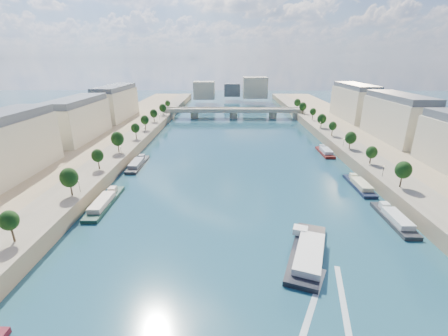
{
  "coord_description": "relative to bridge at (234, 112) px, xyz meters",
  "views": [
    {
      "loc": [
        -4.39,
        -18.15,
        46.07
      ],
      "look_at": [
        -5.94,
        93.64,
        5.0
      ],
      "focal_mm": 24.0,
      "sensor_mm": 36.0,
      "label": 1
    }
  ],
  "objects": [
    {
      "name": "lamps_left",
      "position": [
        -52.5,
        -136.18,
        2.7
      ],
      "size": [
        0.36,
        200.36,
        4.28
      ],
      "color": "black",
      "rests_on": "ground"
    },
    {
      "name": "buildings_right",
      "position": [
        85.0,
        -114.18,
        11.37
      ],
      "size": [
        16.0,
        226.0,
        23.2
      ],
      "color": "beige",
      "rests_on": "ground"
    },
    {
      "name": "trees_left",
      "position": [
        -55.0,
        -124.18,
        5.39
      ],
      "size": [
        4.8,
        268.8,
        8.26
      ],
      "color": "#382B1E",
      "rests_on": "ground"
    },
    {
      "name": "quay_left",
      "position": [
        -72.0,
        -126.18,
        -2.58
      ],
      "size": [
        44.0,
        520.0,
        5.0
      ],
      "primitive_type": "cube",
      "color": "#9E8460",
      "rests_on": "ground"
    },
    {
      "name": "buildings_left",
      "position": [
        -85.0,
        -114.18,
        11.37
      ],
      "size": [
        16.0,
        226.0,
        23.2
      ],
      "color": "beige",
      "rests_on": "ground"
    },
    {
      "name": "pave_right",
      "position": [
        57.0,
        -126.18,
        -0.03
      ],
      "size": [
        14.0,
        520.0,
        0.1
      ],
      "primitive_type": "cube",
      "color": "gray",
      "rests_on": "quay_right"
    },
    {
      "name": "quay_right",
      "position": [
        72.0,
        -126.18,
        -2.58
      ],
      "size": [
        44.0,
        520.0,
        5.0
      ],
      "primitive_type": "cube",
      "color": "#9E8460",
      "rests_on": "ground"
    },
    {
      "name": "pave_left",
      "position": [
        -57.0,
        -126.18,
        -0.03
      ],
      "size": [
        14.0,
        520.0,
        0.1
      ],
      "primitive_type": "cube",
      "color": "gray",
      "rests_on": "quay_left"
    },
    {
      "name": "lamps_right",
      "position": [
        52.5,
        -121.18,
        2.7
      ],
      "size": [
        0.36,
        200.36,
        4.28
      ],
      "color": "black",
      "rests_on": "ground"
    },
    {
      "name": "moored_barges_left",
      "position": [
        -45.5,
        -183.53,
        -4.24
      ],
      "size": [
        5.0,
        154.0,
        3.6
      ],
      "color": "#1A1A3A",
      "rests_on": "ground"
    },
    {
      "name": "trees_right",
      "position": [
        55.0,
        -116.18,
        5.39
      ],
      "size": [
        4.8,
        268.8,
        8.26
      ],
      "color": "#382B1E",
      "rests_on": "ground"
    },
    {
      "name": "wake",
      "position": [
        15.36,
        -198.54,
        -5.06
      ],
      "size": [
        16.25,
        25.62,
        0.04
      ],
      "color": "silver",
      "rests_on": "ground"
    },
    {
      "name": "tour_barge",
      "position": [
        15.36,
        -181.89,
        -4.13
      ],
      "size": [
        15.82,
        27.05,
        3.66
      ],
      "rotation": [
        0.0,
        0.0,
        -0.34
      ],
      "color": "black",
      "rests_on": "ground"
    },
    {
      "name": "bridge",
      "position": [
        0.0,
        0.0,
        0.0
      ],
      "size": [
        112.0,
        12.0,
        8.15
      ],
      "color": "#C1B79E",
      "rests_on": "ground"
    },
    {
      "name": "skyline",
      "position": [
        3.19,
        93.34,
        9.57
      ],
      "size": [
        79.0,
        42.0,
        22.0
      ],
      "color": "beige",
      "rests_on": "ground"
    },
    {
      "name": "ground",
      "position": [
        0.0,
        -126.18,
        -5.08
      ],
      "size": [
        700.0,
        700.0,
        0.0
      ],
      "primitive_type": "plane",
      "color": "#0D283A",
      "rests_on": "ground"
    },
    {
      "name": "moored_barges_right",
      "position": [
        45.5,
        -172.15,
        -4.24
      ],
      "size": [
        5.0,
        162.68,
        3.6
      ],
      "color": "black",
      "rests_on": "ground"
    }
  ]
}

